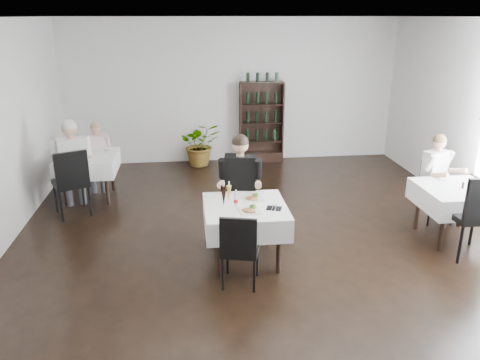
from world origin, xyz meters
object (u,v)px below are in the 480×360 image
main_table (245,216)px  potted_tree (200,144)px  wine_shelf (261,123)px  diner_main (240,182)px

main_table → potted_tree: 4.21m
potted_tree → wine_shelf: bearing=5.6°
wine_shelf → diner_main: bearing=-103.4°
wine_shelf → diner_main: wine_shelf is taller
main_table → wine_shelf: bearing=78.2°
potted_tree → main_table: bearing=-84.3°
wine_shelf → potted_tree: size_ratio=1.89×
wine_shelf → potted_tree: (-1.32, -0.13, -0.38)m
wine_shelf → potted_tree: 1.38m
potted_tree → diner_main: bearing=-83.5°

